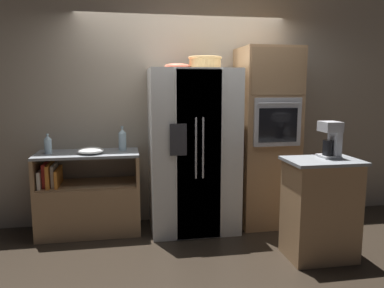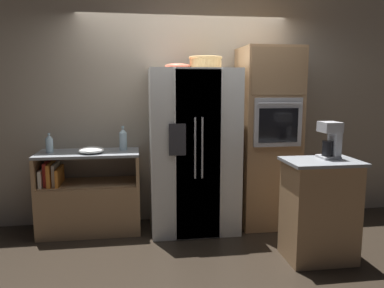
{
  "view_description": "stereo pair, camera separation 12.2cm",
  "coord_description": "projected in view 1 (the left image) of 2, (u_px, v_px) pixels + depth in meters",
  "views": [
    {
      "loc": [
        -0.69,
        -4.15,
        1.66
      ],
      "look_at": [
        0.03,
        -0.06,
        1.02
      ],
      "focal_mm": 35.0,
      "sensor_mm": 36.0,
      "label": 1
    },
    {
      "loc": [
        -0.57,
        -4.17,
        1.66
      ],
      "look_at": [
        0.03,
        -0.06,
        1.02
      ],
      "focal_mm": 35.0,
      "sensor_mm": 36.0,
      "label": 2
    }
  ],
  "objects": [
    {
      "name": "bottle_short",
      "position": [
        122.0,
        139.0,
        4.31
      ],
      "size": [
        0.09,
        0.09,
        0.28
      ],
      "color": "silver",
      "rests_on": "counter_left"
    },
    {
      "name": "refrigerator",
      "position": [
        193.0,
        151.0,
        4.3
      ],
      "size": [
        0.99,
        0.76,
        1.86
      ],
      "color": "silver",
      "rests_on": "ground_plane"
    },
    {
      "name": "coffee_maker",
      "position": [
        332.0,
        138.0,
        3.6
      ],
      "size": [
        0.17,
        0.2,
        0.35
      ],
      "color": "#B2B2B7",
      "rests_on": "island_counter"
    },
    {
      "name": "bottle_tall",
      "position": [
        48.0,
        144.0,
        4.11
      ],
      "size": [
        0.08,
        0.08,
        0.22
      ],
      "color": "silver",
      "rests_on": "counter_left"
    },
    {
      "name": "wicker_basket",
      "position": [
        205.0,
        62.0,
        4.27
      ],
      "size": [
        0.38,
        0.38,
        0.14
      ],
      "color": "tan",
      "rests_on": "refrigerator"
    },
    {
      "name": "island_counter",
      "position": [
        320.0,
        209.0,
        3.61
      ],
      "size": [
        0.69,
        0.49,
        0.98
      ],
      "color": "#A87F56",
      "rests_on": "ground_plane"
    },
    {
      "name": "counter_left",
      "position": [
        88.0,
        203.0,
        4.28
      ],
      "size": [
        1.13,
        0.55,
        0.93
      ],
      "color": "#A87F56",
      "rests_on": "ground_plane"
    },
    {
      "name": "ground_plane",
      "position": [
        189.0,
        229.0,
        4.41
      ],
      "size": [
        20.0,
        20.0,
        0.0
      ],
      "primitive_type": "plane",
      "color": "black"
    },
    {
      "name": "mixing_bowl",
      "position": [
        91.0,
        151.0,
        4.11
      ],
      "size": [
        0.28,
        0.28,
        0.07
      ],
      "color": "white",
      "rests_on": "counter_left"
    },
    {
      "name": "wall_back",
      "position": [
        183.0,
        108.0,
        4.61
      ],
      "size": [
        12.0,
        0.06,
        2.8
      ],
      "color": "tan",
      "rests_on": "ground_plane"
    },
    {
      "name": "wall_oven",
      "position": [
        266.0,
        137.0,
        4.48
      ],
      "size": [
        0.66,
        0.7,
        2.11
      ],
      "color": "#A87F56",
      "rests_on": "ground_plane"
    },
    {
      "name": "fruit_bowl",
      "position": [
        177.0,
        66.0,
        4.22
      ],
      "size": [
        0.29,
        0.29,
        0.06
      ],
      "color": "#DB664C",
      "rests_on": "refrigerator"
    }
  ]
}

